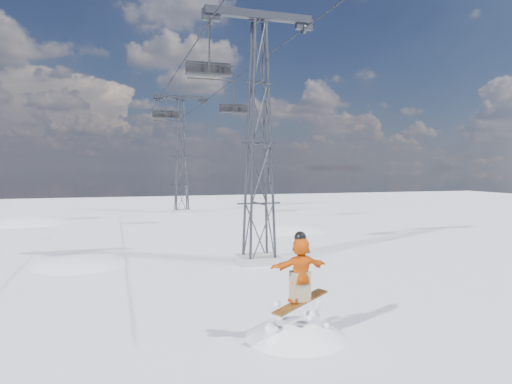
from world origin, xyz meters
TOP-DOWN VIEW (x-y plane):
  - ground at (0.00, 0.00)m, footprint 120.00×120.00m
  - snow_terrain at (-4.77, 21.24)m, footprint 39.00×37.00m
  - lift_tower_near at (0.80, 8.00)m, footprint 5.20×1.80m
  - lift_tower_far at (0.80, 33.00)m, footprint 5.20×1.80m
  - haul_cables at (0.80, 19.50)m, footprint 4.46×51.00m
  - lift_chair_near at (-1.40, 8.48)m, footprint 2.08×0.60m
  - lift_chair_mid at (3.00, 20.90)m, footprint 2.15×0.62m
  - lift_chair_far at (-1.40, 26.02)m, footprint 2.17×0.62m

SIDE VIEW (x-z plane):
  - snow_terrain at x=-4.77m, z-range -20.59..1.41m
  - ground at x=0.00m, z-range 0.00..0.00m
  - lift_tower_near at x=0.80m, z-range -0.24..11.18m
  - lift_tower_far at x=0.80m, z-range -0.24..11.18m
  - lift_chair_far at x=-1.40m, z-range 7.35..10.04m
  - lift_chair_mid at x=3.00m, z-range 7.38..10.05m
  - lift_chair_near at x=-1.40m, z-range 7.49..10.07m
  - haul_cables at x=0.80m, z-range 10.82..10.88m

